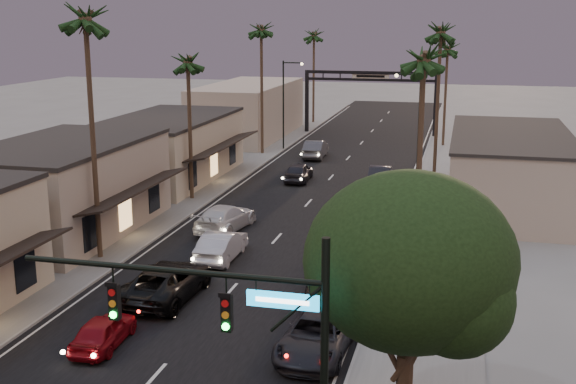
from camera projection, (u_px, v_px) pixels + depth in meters
The scene contains 30 objects.
ground at pixel (317, 194), 55.20m from camera, with size 200.00×200.00×0.00m, color slate.
road at pixel (329, 180), 59.92m from camera, with size 14.00×120.00×0.02m, color black.
sidewalk_left at pixel (245, 159), 68.73m from camera, with size 5.00×92.00×0.12m, color slate.
sidewalk_right at pixel (448, 168), 64.30m from camera, with size 5.00×92.00×0.12m, color slate.
storefront_mid at pixel (64, 190), 44.38m from camera, with size 8.00×14.00×5.50m, color tan.
storefront_far at pixel (168, 150), 59.54m from camera, with size 8.00×16.00×5.00m, color #C5B596.
storefront_dist at pixel (249, 111), 81.14m from camera, with size 8.00×20.00×6.00m, color tan.
building_right at pixel (509, 171), 51.35m from camera, with size 8.00×18.00×5.00m, color tan.
traffic_signal at pixel (252, 333), 18.71m from camera, with size 8.51×0.22×7.80m.
corner_tree at pixel (412, 268), 20.87m from camera, with size 6.20×6.20×8.80m.
arch at pixel (370, 87), 82.23m from camera, with size 15.20×0.40×7.27m.
streetlight_right at pixel (416, 119), 57.07m from camera, with size 2.13×0.30×9.00m.
streetlight_left at pixel (286, 98), 72.57m from camera, with size 2.13×0.30×9.00m.
palm_lb at pixel (85, 12), 37.10m from camera, with size 3.20×3.20×15.20m.
palm_lc at pixel (188, 56), 50.99m from camera, with size 3.20×3.20×12.20m.
palm_ld at pixel (261, 26), 68.48m from camera, with size 3.20×3.20×14.20m.
palm_ra at pixel (424, 52), 35.42m from camera, with size 3.20×3.20×13.20m.
palm_rb at pixel (441, 27), 54.08m from camera, with size 3.20×3.20×14.20m.
palm_rc at pixel (448, 45), 73.41m from camera, with size 3.20×3.20×12.20m.
palm_far at pixel (314, 32), 90.34m from camera, with size 3.20×3.20×13.20m.
oncoming_red at pixel (103, 331), 29.29m from camera, with size 1.57×3.91×1.33m, color maroon.
oncoming_pickup at pixel (167, 281), 34.34m from camera, with size 2.83×6.15×1.71m, color black.
oncoming_silver at pixel (222, 245), 39.94m from camera, with size 1.70×4.86×1.60m, color #ACACB2.
oncoming_white at pixel (225, 218), 45.51m from camera, with size 2.27×5.58×1.62m, color silver.
oncoming_dgrey at pixel (298, 172), 59.28m from camera, with size 1.85×4.60×1.57m, color black.
oncoming_grey_far at pixel (315, 149), 69.29m from camera, with size 1.81×5.18×1.71m, color #434448.
curbside_near at pixel (318, 335), 28.71m from camera, with size 2.56×5.56×1.55m, color black.
curbside_black at pixel (331, 284), 34.00m from camera, with size 2.41×5.93×1.72m, color black.
curbside_grey at pixel (374, 206), 48.30m from camera, with size 1.92×4.78×1.63m, color #46474B.
curbside_far at pixel (380, 178), 57.05m from camera, with size 1.71×4.91×1.62m, color black.
Camera 1 is at (10.75, -12.61, 13.00)m, focal length 45.00 mm.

